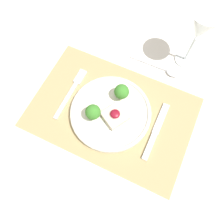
{
  "coord_description": "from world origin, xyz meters",
  "views": [
    {
      "loc": [
        0.11,
        -0.22,
        1.36
      ],
      "look_at": [
        0.0,
        -0.01,
        0.77
      ],
      "focal_mm": 35.0,
      "sensor_mm": 36.0,
      "label": 1
    }
  ],
  "objects_px": {
    "wine_glass_near": "(201,28)",
    "dinner_plate": "(112,112)",
    "knife": "(154,135)",
    "fork": "(72,90)",
    "spoon": "(166,69)"
  },
  "relations": [
    {
      "from": "wine_glass_near",
      "to": "dinner_plate",
      "type": "bearing_deg",
      "value": -116.1
    },
    {
      "from": "dinner_plate",
      "to": "knife",
      "type": "xyz_separation_m",
      "value": [
        0.14,
        -0.01,
        -0.01
      ]
    },
    {
      "from": "fork",
      "to": "knife",
      "type": "relative_size",
      "value": 1.0
    },
    {
      "from": "dinner_plate",
      "to": "wine_glass_near",
      "type": "height_order",
      "value": "wine_glass_near"
    },
    {
      "from": "dinner_plate",
      "to": "spoon",
      "type": "bearing_deg",
      "value": 66.21
    },
    {
      "from": "dinner_plate",
      "to": "spoon",
      "type": "height_order",
      "value": "dinner_plate"
    },
    {
      "from": "fork",
      "to": "wine_glass_near",
      "type": "bearing_deg",
      "value": 42.17
    },
    {
      "from": "fork",
      "to": "knife",
      "type": "bearing_deg",
      "value": -5.89
    },
    {
      "from": "fork",
      "to": "spoon",
      "type": "height_order",
      "value": "spoon"
    },
    {
      "from": "dinner_plate",
      "to": "knife",
      "type": "bearing_deg",
      "value": -2.7
    },
    {
      "from": "wine_glass_near",
      "to": "fork",
      "type": "bearing_deg",
      "value": -137.39
    },
    {
      "from": "knife",
      "to": "wine_glass_near",
      "type": "relative_size",
      "value": 0.91
    },
    {
      "from": "fork",
      "to": "dinner_plate",
      "type": "bearing_deg",
      "value": -8.49
    },
    {
      "from": "dinner_plate",
      "to": "spoon",
      "type": "relative_size",
      "value": 1.41
    },
    {
      "from": "dinner_plate",
      "to": "fork",
      "type": "bearing_deg",
      "value": 171.95
    }
  ]
}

